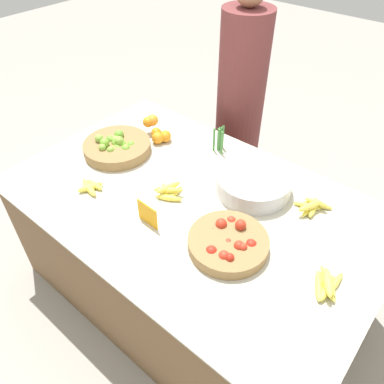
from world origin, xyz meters
name	(u,v)px	position (x,y,z in m)	size (l,w,h in m)	color
ground_plane	(192,286)	(0.00, 0.00, 0.00)	(12.00, 12.00, 0.00)	#A39E93
market_table	(192,248)	(0.00, 0.00, 0.37)	(1.87, 1.18, 0.75)	brown
lime_bowl	(117,147)	(-0.60, 0.04, 0.78)	(0.38, 0.38, 0.11)	olive
tomato_basket	(228,243)	(0.32, -0.14, 0.78)	(0.35, 0.35, 0.10)	olive
orange_pile	(157,131)	(-0.52, 0.29, 0.80)	(0.21, 0.14, 0.12)	orange
metal_bowl	(253,183)	(0.19, 0.25, 0.79)	(0.38, 0.38, 0.10)	silver
price_sign	(148,214)	(-0.05, -0.26, 0.81)	(0.12, 0.01, 0.12)	orange
veg_bundle	(220,139)	(-0.15, 0.43, 0.82)	(0.06, 0.07, 0.15)	#4C8E42
banana_bunch_middle_right	(312,206)	(0.49, 0.32, 0.77)	(0.18, 0.18, 0.06)	#EFDB4C
banana_bunch_front_left	(327,285)	(0.74, -0.06, 0.77)	(0.14, 0.19, 0.06)	#EFDB4C
banana_bunch_front_center	(90,187)	(-0.45, -0.27, 0.76)	(0.16, 0.13, 0.04)	#EFDB4C
banana_bunch_front_right	(168,192)	(-0.11, -0.05, 0.77)	(0.17, 0.15, 0.06)	#EFDB4C
vendor_person	(239,111)	(-0.34, 0.91, 0.72)	(0.32, 0.32, 1.56)	brown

